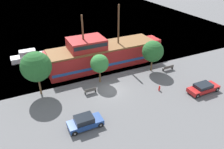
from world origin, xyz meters
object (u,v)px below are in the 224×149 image
object	(u,v)px
bench_promenade_east	(168,68)
bench_promenade_west	(90,91)
pirate_ship	(102,54)
parked_car_curb_front	(85,122)
moored_boat_dockside	(30,56)
parked_car_curb_mid	(203,88)
fire_hydrant	(159,88)

from	to	relation	value
bench_promenade_east	bench_promenade_west	xyz separation A→B (m)	(-13.81, -0.81, -0.01)
pirate_ship	bench_promenade_west	world-z (taller)	pirate_ship
bench_promenade_west	parked_car_curb_front	bearing A→B (deg)	-115.91
bench_promenade_east	moored_boat_dockside	bearing A→B (deg)	144.64
moored_boat_dockside	bench_promenade_east	distance (m)	24.10
pirate_ship	parked_car_curb_front	size ratio (longest dim) A/B	5.24
parked_car_curb_mid	fire_hydrant	xyz separation A→B (m)	(-5.21, 2.88, -0.24)
moored_boat_dockside	bench_promenade_west	world-z (taller)	moored_boat_dockside
moored_boat_dockside	bench_promenade_west	distance (m)	15.87
parked_car_curb_front	bench_promenade_east	bearing A→B (deg)	21.85
bench_promenade_east	bench_promenade_west	bearing A→B (deg)	-176.66
moored_boat_dockside	bench_promenade_east	world-z (taller)	moored_boat_dockside
pirate_ship	bench_promenade_east	xyz separation A→B (m)	(8.80, -6.59, -1.53)
pirate_ship	moored_boat_dockside	size ratio (longest dim) A/B	2.95
parked_car_curb_front	pirate_ship	bearing A→B (deg)	59.35
pirate_ship	fire_hydrant	world-z (taller)	pirate_ship
parked_car_curb_mid	fire_hydrant	bearing A→B (deg)	151.05
parked_car_curb_front	fire_hydrant	distance (m)	12.01
pirate_ship	fire_hydrant	bearing A→B (deg)	-70.28
parked_car_curb_front	parked_car_curb_mid	size ratio (longest dim) A/B	0.85
bench_promenade_east	parked_car_curb_front	bearing A→B (deg)	-158.15
pirate_ship	bench_promenade_east	bearing A→B (deg)	-36.81
moored_boat_dockside	bench_promenade_west	size ratio (longest dim) A/B	4.25
parked_car_curb_mid	bench_promenade_east	bearing A→B (deg)	92.43
parked_car_curb_mid	fire_hydrant	distance (m)	5.95
fire_hydrant	pirate_ship	bearing A→B (deg)	109.72
parked_car_curb_front	bench_promenade_west	bearing A→B (deg)	64.09
pirate_ship	moored_boat_dockside	world-z (taller)	pirate_ship
bench_promenade_west	pirate_ship	bearing A→B (deg)	55.88
parked_car_curb_front	fire_hydrant	xyz separation A→B (m)	(11.76, 2.40, -0.29)
pirate_ship	parked_car_curb_mid	distance (m)	16.54
pirate_ship	bench_promenade_east	world-z (taller)	pirate_ship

